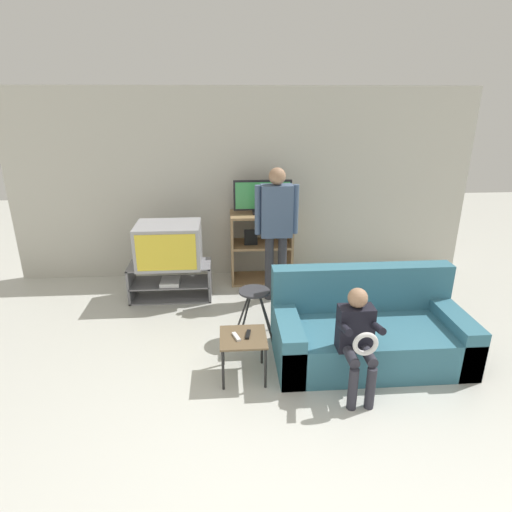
# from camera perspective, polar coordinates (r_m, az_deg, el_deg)

# --- Properties ---
(ground_plane) EXTENTS (18.00, 18.00, 0.00)m
(ground_plane) POSITION_cam_1_polar(r_m,az_deg,el_deg) (3.22, 2.61, -29.35)
(ground_plane) COLOR beige
(wall_back) EXTENTS (6.40, 0.06, 2.60)m
(wall_back) POSITION_cam_1_polar(r_m,az_deg,el_deg) (6.04, -1.53, 9.39)
(wall_back) COLOR beige
(wall_back) RESTS_ON ground_plane
(tv_stand) EXTENTS (1.04, 0.44, 0.46)m
(tv_stand) POSITION_cam_1_polar(r_m,az_deg,el_deg) (5.63, -11.28, -3.31)
(tv_stand) COLOR slate
(tv_stand) RESTS_ON ground_plane
(television_main) EXTENTS (0.79, 0.60, 0.53)m
(television_main) POSITION_cam_1_polar(r_m,az_deg,el_deg) (5.44, -11.53, 1.49)
(television_main) COLOR #9E9EA3
(television_main) RESTS_ON tv_stand
(media_shelf) EXTENTS (0.84, 0.49, 0.98)m
(media_shelf) POSITION_cam_1_polar(r_m,az_deg,el_deg) (5.96, 0.68, 1.26)
(media_shelf) COLOR #9E7A51
(media_shelf) RESTS_ON ground_plane
(television_flat) EXTENTS (0.78, 0.20, 0.45)m
(television_flat) POSITION_cam_1_polar(r_m,az_deg,el_deg) (5.79, 0.89, 7.79)
(television_flat) COLOR black
(television_flat) RESTS_ON media_shelf
(folding_stool) EXTENTS (0.41, 0.37, 0.58)m
(folding_stool) POSITION_cam_1_polar(r_m,az_deg,el_deg) (4.50, -0.19, -5.87)
(folding_stool) COLOR black
(folding_stool) RESTS_ON ground_plane
(snack_table) EXTENTS (0.42, 0.42, 0.42)m
(snack_table) POSITION_cam_1_polar(r_m,az_deg,el_deg) (3.97, -1.72, -11.37)
(snack_table) COLOR brown
(snack_table) RESTS_ON ground_plane
(remote_control_black) EXTENTS (0.06, 0.15, 0.02)m
(remote_control_black) POSITION_cam_1_polar(r_m,az_deg,el_deg) (3.95, -1.08, -10.40)
(remote_control_black) COLOR black
(remote_control_black) RESTS_ON snack_table
(remote_control_white) EXTENTS (0.08, 0.15, 0.02)m
(remote_control_white) POSITION_cam_1_polar(r_m,az_deg,el_deg) (3.92, -2.65, -10.69)
(remote_control_white) COLOR silver
(remote_control_white) RESTS_ON snack_table
(couch) EXTENTS (1.85, 0.92, 0.86)m
(couch) POSITION_cam_1_polar(r_m,az_deg,el_deg) (4.44, 14.65, -9.68)
(couch) COLOR teal
(couch) RESTS_ON ground_plane
(person_standing_adult) EXTENTS (0.53, 0.20, 1.69)m
(person_standing_adult) POSITION_cam_1_polar(r_m,az_deg,el_deg) (5.23, 2.74, 4.57)
(person_standing_adult) COLOR #2D2D33
(person_standing_adult) RESTS_ON ground_plane
(person_seated_child) EXTENTS (0.33, 0.43, 0.96)m
(person_seated_child) POSITION_cam_1_polar(r_m,az_deg,el_deg) (3.78, 13.36, -10.30)
(person_seated_child) COLOR #2D2D38
(person_seated_child) RESTS_ON ground_plane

